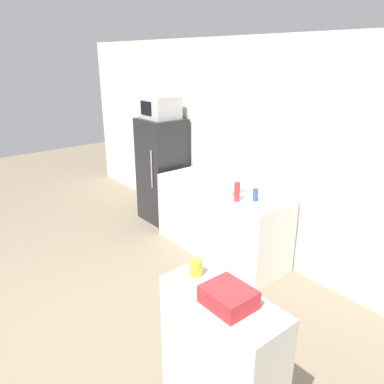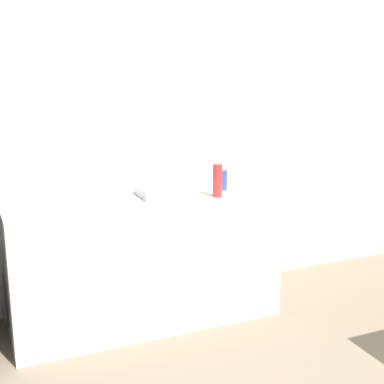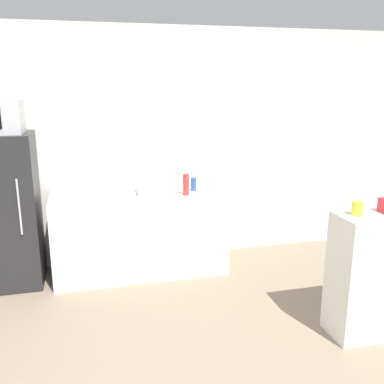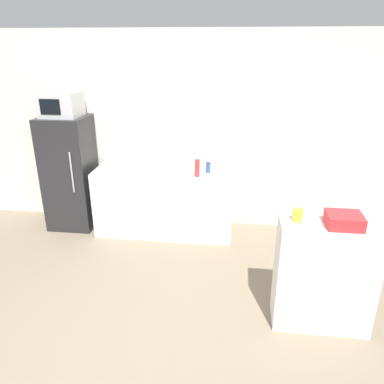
# 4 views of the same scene
# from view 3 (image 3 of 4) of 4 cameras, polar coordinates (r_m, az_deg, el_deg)

# --- Properties ---
(wall_back) EXTENTS (8.00, 0.06, 2.60)m
(wall_back) POSITION_cam_3_polar(r_m,az_deg,el_deg) (4.83, -5.52, 5.92)
(wall_back) COLOR silver
(wall_back) RESTS_ON ground_plane
(refrigerator) EXTENTS (0.61, 0.59, 1.54)m
(refrigerator) POSITION_cam_3_polar(r_m,az_deg,el_deg) (4.62, -23.52, -2.37)
(refrigerator) COLOR #232326
(refrigerator) RESTS_ON ground_plane
(counter) EXTENTS (1.81, 0.65, 0.88)m
(counter) POSITION_cam_3_polar(r_m,az_deg,el_deg) (4.64, -6.90, -5.42)
(counter) COLOR silver
(counter) RESTS_ON ground_plane
(sink_basin) EXTENTS (0.36, 0.27, 0.06)m
(sink_basin) POSITION_cam_3_polar(r_m,az_deg,el_deg) (4.51, -5.08, 0.30)
(sink_basin) COLOR #9EA3A8
(sink_basin) RESTS_ON counter
(bottle_tall) EXTENTS (0.06, 0.06, 0.22)m
(bottle_tall) POSITION_cam_3_polar(r_m,az_deg,el_deg) (4.37, -0.80, 1.00)
(bottle_tall) COLOR red
(bottle_tall) RESTS_ON counter
(bottle_short) EXTENTS (0.06, 0.06, 0.14)m
(bottle_short) POSITION_cam_3_polar(r_m,az_deg,el_deg) (4.56, 0.22, 1.05)
(bottle_short) COLOR #2D4C8C
(bottle_short) RESTS_ON counter
(shelf_cabinet) EXTENTS (0.84, 0.35, 1.02)m
(shelf_cabinet) POSITION_cam_3_polar(r_m,az_deg,el_deg) (3.83, 24.07, -9.92)
(shelf_cabinet) COLOR silver
(shelf_cabinet) RESTS_ON ground_plane
(jar) EXTENTS (0.09, 0.09, 0.11)m
(jar) POSITION_cam_3_polar(r_m,az_deg,el_deg) (3.50, 21.17, -2.06)
(jar) COLOR yellow
(jar) RESTS_ON shelf_cabinet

